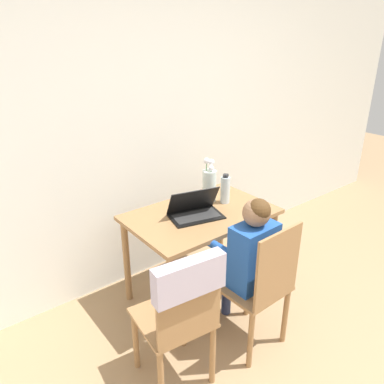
% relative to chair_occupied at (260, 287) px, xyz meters
% --- Properties ---
extents(wall_back, '(6.40, 0.05, 2.50)m').
position_rel_chair_occupied_xyz_m(wall_back, '(0.19, 1.23, 0.78)').
color(wall_back, silver).
rests_on(wall_back, ground_plane).
extents(dining_table, '(1.07, 0.69, 0.73)m').
position_rel_chair_occupied_xyz_m(dining_table, '(0.05, 0.65, 0.15)').
color(dining_table, olive).
rests_on(dining_table, ground_plane).
extents(chair_occupied, '(0.41, 0.41, 0.92)m').
position_rel_chair_occupied_xyz_m(chair_occupied, '(0.00, 0.00, 0.00)').
color(chair_occupied, olive).
rests_on(chair_occupied, ground_plane).
extents(chair_spare, '(0.44, 0.47, 0.93)m').
position_rel_chair_occupied_xyz_m(chair_spare, '(-0.59, 0.02, 0.15)').
color(chair_spare, olive).
rests_on(chair_spare, ground_plane).
extents(person_seated, '(0.31, 0.43, 1.06)m').
position_rel_chair_occupied_xyz_m(person_seated, '(-0.00, 0.12, 0.18)').
color(person_seated, '#1E4C9E').
rests_on(person_seated, ground_plane).
extents(laptop, '(0.42, 0.31, 0.21)m').
position_rel_chair_occupied_xyz_m(laptop, '(-0.02, 0.64, 0.30)').
color(laptop, black).
rests_on(laptop, dining_table).
extents(flower_vase, '(0.11, 0.11, 0.35)m').
position_rel_chair_occupied_xyz_m(flower_vase, '(0.24, 0.78, 0.39)').
color(flower_vase, silver).
rests_on(flower_vase, dining_table).
extents(water_bottle, '(0.07, 0.07, 0.23)m').
position_rel_chair_occupied_xyz_m(water_bottle, '(0.31, 0.68, 0.36)').
color(water_bottle, silver).
rests_on(water_bottle, dining_table).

